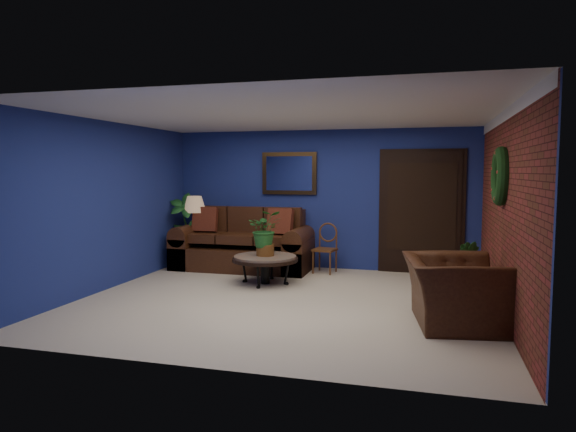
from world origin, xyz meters
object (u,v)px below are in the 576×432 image
(coffee_table, at_px, (265,259))
(side_chair, at_px, (326,245))
(sofa, at_px, (244,248))
(end_table, at_px, (195,243))
(armchair, at_px, (453,291))
(table_lamp, at_px, (195,211))

(coffee_table, bearing_deg, side_chair, 57.08)
(sofa, xyz_separation_m, end_table, (-0.95, -0.04, 0.07))
(coffee_table, bearing_deg, end_table, 147.58)
(sofa, height_order, end_table, sofa)
(coffee_table, distance_m, end_table, 2.03)
(end_table, height_order, side_chair, side_chair)
(end_table, xyz_separation_m, armchair, (4.45, -2.59, -0.04))
(table_lamp, xyz_separation_m, armchair, (4.45, -2.59, -0.64))
(end_table, distance_m, armchair, 5.15)
(coffee_table, xyz_separation_m, table_lamp, (-1.71, 1.09, 0.64))
(sofa, bearing_deg, table_lamp, -177.45)
(coffee_table, bearing_deg, sofa, 123.94)
(end_table, bearing_deg, table_lamp, 153.43)
(end_table, distance_m, side_chair, 2.46)
(coffee_table, bearing_deg, table_lamp, 147.58)
(table_lamp, distance_m, armchair, 5.19)
(end_table, xyz_separation_m, side_chair, (2.46, 0.06, 0.05))
(armchair, bearing_deg, coffee_table, 52.40)
(sofa, height_order, coffee_table, sofa)
(sofa, bearing_deg, side_chair, 0.78)
(table_lamp, bearing_deg, armchair, -30.16)
(sofa, relative_size, coffee_table, 2.38)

